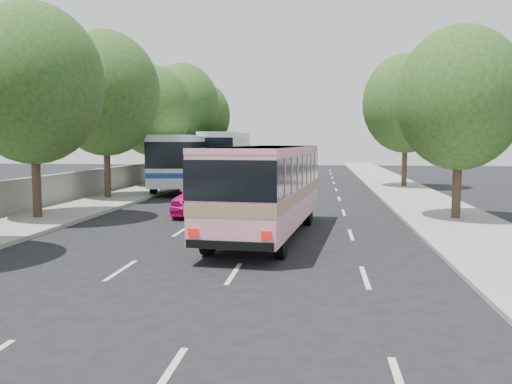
# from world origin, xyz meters

# --- Properties ---
(ground) EXTENTS (120.00, 120.00, 0.00)m
(ground) POSITION_xyz_m (0.00, 0.00, 0.00)
(ground) COLOR black
(ground) RESTS_ON ground
(sidewalk_left) EXTENTS (4.00, 90.00, 0.15)m
(sidewalk_left) POSITION_xyz_m (-8.50, 20.00, 0.07)
(sidewalk_left) COLOR #9E998E
(sidewalk_left) RESTS_ON ground
(sidewalk_right) EXTENTS (4.00, 90.00, 0.12)m
(sidewalk_right) POSITION_xyz_m (8.50, 20.00, 0.06)
(sidewalk_right) COLOR #9E998E
(sidewalk_right) RESTS_ON ground
(low_wall) EXTENTS (0.30, 90.00, 1.50)m
(low_wall) POSITION_xyz_m (-10.30, 20.00, 0.90)
(low_wall) COLOR #9E998E
(low_wall) RESTS_ON sidewalk_left
(tree_left_b) EXTENTS (5.70, 5.70, 8.88)m
(tree_left_b) POSITION_xyz_m (-8.42, 5.94, 5.82)
(tree_left_b) COLOR #38281E
(tree_left_b) RESTS_ON ground
(tree_left_c) EXTENTS (6.00, 6.00, 9.35)m
(tree_left_c) POSITION_xyz_m (-8.62, 13.94, 6.12)
(tree_left_c) COLOR #38281E
(tree_left_c) RESTS_ON ground
(tree_left_d) EXTENTS (5.52, 5.52, 8.60)m
(tree_left_d) POSITION_xyz_m (-8.52, 21.94, 5.63)
(tree_left_d) COLOR #38281E
(tree_left_d) RESTS_ON ground
(tree_left_e) EXTENTS (6.30, 6.30, 9.82)m
(tree_left_e) POSITION_xyz_m (-8.42, 29.94, 6.43)
(tree_left_e) COLOR #38281E
(tree_left_e) RESTS_ON ground
(tree_left_f) EXTENTS (5.88, 5.88, 9.16)m
(tree_left_f) POSITION_xyz_m (-8.62, 37.94, 6.00)
(tree_left_f) COLOR #38281E
(tree_left_f) RESTS_ON ground
(tree_right_near) EXTENTS (5.10, 5.10, 7.95)m
(tree_right_near) POSITION_xyz_m (8.78, 7.94, 5.20)
(tree_right_near) COLOR #38281E
(tree_right_near) RESTS_ON ground
(tree_right_far) EXTENTS (6.00, 6.00, 9.35)m
(tree_right_far) POSITION_xyz_m (9.08, 23.94, 6.12)
(tree_right_far) COLOR #38281E
(tree_right_far) RESTS_ON ground
(pink_bus) EXTENTS (3.41, 9.88, 3.09)m
(pink_bus) POSITION_xyz_m (1.30, 3.26, 1.92)
(pink_bus) COLOR pink
(pink_bus) RESTS_ON ground
(pink_taxi) EXTENTS (2.35, 5.11, 1.70)m
(pink_taxi) POSITION_xyz_m (-2.00, 8.73, 0.85)
(pink_taxi) COLOR #F01488
(pink_taxi) RESTS_ON ground
(white_pickup) EXTENTS (2.48, 5.61, 1.60)m
(white_pickup) POSITION_xyz_m (-2.88, 16.28, 0.80)
(white_pickup) COLOR white
(white_pickup) RESTS_ON ground
(tour_coach_front) EXTENTS (4.30, 12.42, 3.64)m
(tour_coach_front) POSITION_xyz_m (-6.30, 20.85, 2.19)
(tour_coach_front) COLOR silver
(tour_coach_front) RESTS_ON ground
(tour_coach_rear) EXTENTS (3.30, 13.51, 4.02)m
(tour_coach_rear) POSITION_xyz_m (-5.24, 32.99, 2.42)
(tour_coach_rear) COLOR silver
(tour_coach_rear) RESTS_ON ground
(taxi_roof_sign) EXTENTS (0.56, 0.22, 0.18)m
(taxi_roof_sign) POSITION_xyz_m (-2.00, 8.73, 1.79)
(taxi_roof_sign) COLOR silver
(taxi_roof_sign) RESTS_ON pink_taxi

